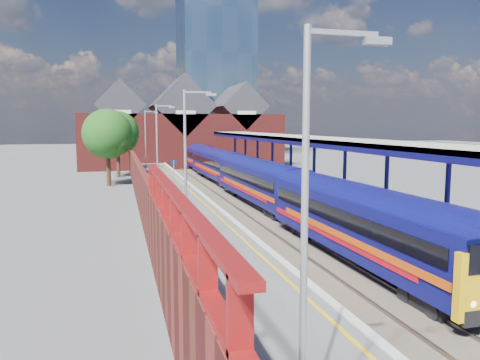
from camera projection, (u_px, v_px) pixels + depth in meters
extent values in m
plane|color=#5B5B5E|center=(218.00, 190.00, 46.30)|extent=(240.00, 240.00, 0.00)
cube|color=#473D33|center=(244.00, 207.00, 36.68)|extent=(6.00, 76.00, 0.06)
cube|color=slate|center=(216.00, 207.00, 36.12)|extent=(0.07, 76.00, 0.14)
cube|color=slate|center=(234.00, 206.00, 36.48)|extent=(0.07, 76.00, 0.14)
cube|color=slate|center=(254.00, 205.00, 36.86)|extent=(0.07, 76.00, 0.14)
cube|color=slate|center=(271.00, 205.00, 37.22)|extent=(0.07, 76.00, 0.14)
cube|color=#565659|center=(174.00, 204.00, 35.25)|extent=(5.00, 76.00, 1.00)
cube|color=#565659|center=(315.00, 198.00, 38.12)|extent=(6.00, 76.00, 1.00)
cube|color=silver|center=(204.00, 196.00, 35.78)|extent=(0.30, 76.00, 0.05)
cube|color=silver|center=(282.00, 193.00, 37.35)|extent=(0.30, 76.00, 0.05)
cube|color=yellow|center=(197.00, 196.00, 35.63)|extent=(0.14, 76.00, 0.01)
cube|color=#0D0E5D|center=(363.00, 223.00, 21.67)|extent=(3.15, 16.06, 2.50)
cube|color=#0D0E5D|center=(364.00, 197.00, 21.53)|extent=(3.15, 16.06, 0.60)
cube|color=#0D0E5D|center=(259.00, 181.00, 37.63)|extent=(3.15, 16.06, 2.50)
cube|color=#0D0E5D|center=(259.00, 166.00, 37.48)|extent=(3.15, 16.06, 0.60)
cube|color=#0D0E5D|center=(217.00, 165.00, 53.59)|extent=(3.15, 16.06, 2.50)
cube|color=#0D0E5D|center=(217.00, 154.00, 53.44)|extent=(3.15, 16.06, 0.60)
cube|color=#0D0E5D|center=(195.00, 155.00, 69.54)|extent=(3.15, 16.06, 2.50)
cube|color=#0D0E5D|center=(194.00, 147.00, 69.39)|extent=(3.15, 16.06, 0.60)
cube|color=black|center=(220.00, 167.00, 45.20)|extent=(0.04, 60.54, 0.70)
cube|color=#D34A0D|center=(220.00, 175.00, 45.29)|extent=(0.03, 55.27, 0.30)
cube|color=#B70C1C|center=(220.00, 178.00, 45.32)|extent=(0.03, 55.27, 0.30)
cube|color=black|center=(442.00, 300.00, 16.48)|extent=(2.00, 2.40, 0.60)
cube|color=black|center=(189.00, 163.00, 75.11)|extent=(2.00, 2.40, 0.60)
cylinder|color=#100E57|center=(447.00, 199.00, 21.22)|extent=(0.24, 0.24, 4.20)
cylinder|color=#100E57|center=(386.00, 185.00, 26.03)|extent=(0.24, 0.24, 4.20)
cylinder|color=#100E57|center=(345.00, 176.00, 30.83)|extent=(0.24, 0.24, 4.20)
cylinder|color=#100E57|center=(314.00, 169.00, 35.64)|extent=(0.24, 0.24, 4.20)
cylinder|color=#100E57|center=(291.00, 164.00, 40.45)|extent=(0.24, 0.24, 4.20)
cylinder|color=#100E57|center=(272.00, 159.00, 45.25)|extent=(0.24, 0.24, 4.20)
cylinder|color=#100E57|center=(258.00, 156.00, 50.06)|extent=(0.24, 0.24, 4.20)
cylinder|color=#100E57|center=(245.00, 153.00, 54.87)|extent=(0.24, 0.24, 4.20)
cylinder|color=#100E57|center=(235.00, 151.00, 59.67)|extent=(0.24, 0.24, 4.20)
cube|color=beige|center=(301.00, 138.00, 39.34)|extent=(4.50, 52.00, 0.25)
cube|color=#100E57|center=(277.00, 140.00, 38.83)|extent=(0.20, 52.00, 0.55)
cube|color=#100E57|center=(324.00, 139.00, 39.90)|extent=(0.20, 52.00, 0.55)
cylinder|color=#A5A8AA|center=(304.00, 246.00, 7.62)|extent=(0.12, 0.12, 7.00)
cube|color=#A5A8AA|center=(343.00, 33.00, 7.37)|extent=(1.20, 0.08, 0.08)
cube|color=#A5A8AA|center=(377.00, 41.00, 7.53)|extent=(0.45, 0.18, 0.12)
cylinder|color=#A5A8AA|center=(185.00, 168.00, 21.08)|extent=(0.12, 0.12, 7.00)
cube|color=#A5A8AA|center=(198.00, 92.00, 20.82)|extent=(1.20, 0.08, 0.08)
cube|color=#A5A8AA|center=(211.00, 95.00, 20.98)|extent=(0.45, 0.18, 0.12)
cylinder|color=#A5A8AA|center=(157.00, 150.00, 36.46)|extent=(0.12, 0.12, 7.00)
cube|color=#A5A8AA|center=(164.00, 106.00, 36.20)|extent=(1.20, 0.08, 0.08)
cube|color=#A5A8AA|center=(172.00, 107.00, 36.36)|extent=(0.45, 0.18, 0.12)
cylinder|color=#A5A8AA|center=(146.00, 142.00, 51.83)|extent=(0.12, 0.12, 7.00)
cube|color=#A5A8AA|center=(150.00, 111.00, 51.58)|extent=(1.20, 0.08, 0.08)
cube|color=#A5A8AA|center=(156.00, 112.00, 51.74)|extent=(0.45, 0.18, 0.12)
cylinder|color=#A5A8AA|center=(174.00, 175.00, 39.02)|extent=(0.08, 0.08, 2.50)
cube|color=#0C194C|center=(174.00, 163.00, 38.89)|extent=(0.55, 0.06, 0.35)
cube|color=maroon|center=(142.00, 191.00, 28.61)|extent=(0.35, 50.00, 2.80)
cube|color=maroon|center=(172.00, 190.00, 11.99)|extent=(0.30, 15.00, 0.12)
cube|color=maroon|center=(172.00, 226.00, 12.10)|extent=(0.30, 15.00, 0.12)
cube|color=maroon|center=(240.00, 316.00, 5.32)|extent=(0.30, 0.12, 1.00)
cube|color=maroon|center=(208.00, 265.00, 7.24)|extent=(0.30, 0.12, 1.00)
cube|color=maroon|center=(189.00, 235.00, 9.17)|extent=(0.30, 0.12, 1.00)
cube|color=maroon|center=(177.00, 216.00, 11.09)|extent=(0.30, 0.12, 1.00)
cube|color=maroon|center=(168.00, 203.00, 13.01)|extent=(0.30, 0.12, 1.00)
cube|color=maroon|center=(162.00, 193.00, 14.93)|extent=(0.30, 0.12, 1.00)
cube|color=maroon|center=(157.00, 185.00, 16.86)|extent=(0.30, 0.12, 1.00)
cube|color=maroon|center=(153.00, 179.00, 18.78)|extent=(0.30, 0.12, 1.00)
cube|color=maroon|center=(181.00, 140.00, 72.74)|extent=(30.00, 12.00, 8.00)
cube|color=#232328|center=(120.00, 106.00, 69.88)|extent=(7.13, 12.00, 7.13)
cube|color=#232328|center=(180.00, 107.00, 72.12)|extent=(9.16, 12.00, 9.16)
cube|color=#232328|center=(237.00, 107.00, 74.37)|extent=(7.13, 12.00, 7.13)
cube|color=beige|center=(121.00, 112.00, 64.18)|extent=(2.80, 0.15, 0.50)
cube|color=beige|center=(186.00, 112.00, 66.43)|extent=(2.80, 0.15, 0.50)
cube|color=beige|center=(247.00, 113.00, 68.67)|extent=(2.80, 0.15, 0.50)
cube|color=slate|center=(215.00, 57.00, 94.49)|extent=(14.00, 14.00, 40.00)
cylinder|color=#382314|center=(109.00, 167.00, 49.21)|extent=(0.44, 0.44, 4.00)
sphere|color=#194913|center=(107.00, 134.00, 48.80)|extent=(5.20, 5.20, 5.20)
sphere|color=#194913|center=(115.00, 141.00, 48.60)|extent=(3.20, 3.20, 3.20)
cylinder|color=#382314|center=(118.00, 161.00, 57.15)|extent=(0.44, 0.44, 4.00)
sphere|color=#194913|center=(117.00, 132.00, 56.74)|extent=(5.20, 5.20, 5.20)
sphere|color=#194913|center=(124.00, 138.00, 56.54)|extent=(3.20, 3.20, 3.20)
imported|color=#AD0E14|center=(426.00, 213.00, 25.43)|extent=(4.36, 2.59, 1.39)
imported|color=black|center=(353.00, 191.00, 34.33)|extent=(4.23, 2.16, 1.18)
imported|color=navy|center=(348.00, 192.00, 34.17)|extent=(4.39, 2.81, 1.13)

